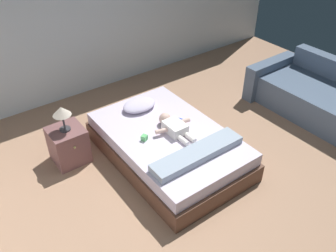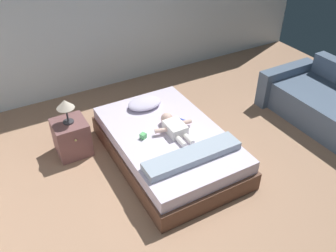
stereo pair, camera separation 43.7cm
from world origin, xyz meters
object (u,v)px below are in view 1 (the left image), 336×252
(pillow, at_px, (139,105))
(toy_block, at_px, (144,138))
(baby, at_px, (173,126))
(couch, at_px, (322,98))
(lamp, at_px, (62,112))
(nightstand, at_px, (68,145))
(bed, at_px, (168,145))
(toothbrush, at_px, (181,119))

(pillow, relative_size, toy_block, 5.53)
(pillow, bearing_deg, toy_block, -117.62)
(baby, bearing_deg, couch, -12.51)
(pillow, bearing_deg, lamp, 177.67)
(nightstand, distance_m, toy_block, 1.01)
(bed, distance_m, lamp, 1.38)
(baby, distance_m, toothbrush, 0.27)
(toothbrush, height_order, nightstand, nightstand)
(pillow, relative_size, couch, 0.23)
(lamp, bearing_deg, couch, -19.58)
(baby, distance_m, nightstand, 1.36)
(baby, height_order, lamp, lamp)
(toothbrush, relative_size, nightstand, 0.28)
(lamp, bearing_deg, nightstand, -90.00)
(pillow, height_order, toy_block, pillow)
(couch, xyz_separation_m, lamp, (-3.57, 1.27, 0.47))
(baby, relative_size, toothbrush, 4.56)
(bed, xyz_separation_m, lamp, (-1.05, 0.72, 0.54))
(nightstand, height_order, toy_block, nightstand)
(pillow, distance_m, couch, 2.80)
(nightstand, bearing_deg, couch, -19.58)
(baby, relative_size, couch, 0.30)
(baby, distance_m, couch, 2.50)
(lamp, distance_m, toy_block, 1.03)
(couch, bearing_deg, baby, 167.49)
(nightstand, xyz_separation_m, toy_block, (0.73, -0.68, 0.20))
(couch, distance_m, toy_block, 2.91)
(bed, relative_size, pillow, 4.34)
(couch, bearing_deg, lamp, 160.42)
(bed, height_order, couch, couch)
(bed, distance_m, toy_block, 0.41)
(toothbrush, distance_m, toy_block, 0.64)
(toothbrush, distance_m, lamp, 1.51)
(baby, bearing_deg, nightstand, 147.17)
(toothbrush, bearing_deg, baby, -148.97)
(bed, relative_size, lamp, 6.24)
(toothbrush, distance_m, couch, 2.32)
(baby, bearing_deg, pillow, 95.97)
(couch, distance_m, nightstand, 3.78)
(nightstand, bearing_deg, bed, -34.65)
(toothbrush, bearing_deg, toy_block, -172.34)
(couch, relative_size, toy_block, 23.73)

